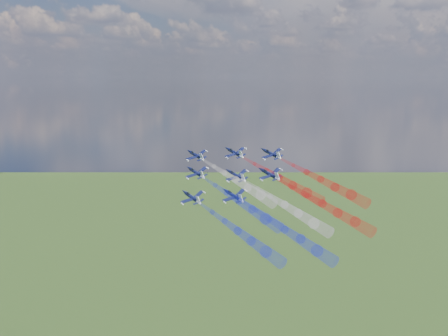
% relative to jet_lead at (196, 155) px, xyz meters
% --- Properties ---
extents(jet_lead, '(13.83, 12.76, 8.11)m').
position_rel_jet_lead_xyz_m(jet_lead, '(0.00, 0.00, 0.00)').
color(jet_lead, black).
extents(trail_lead, '(34.54, 19.82, 13.36)m').
position_rel_jet_lead_xyz_m(trail_lead, '(20.52, -9.69, -5.57)').
color(trail_lead, white).
extents(jet_inner_left, '(13.83, 12.76, 8.11)m').
position_rel_jet_lead_xyz_m(jet_inner_left, '(5.90, -10.35, -4.15)').
color(jet_inner_left, black).
extents(trail_inner_left, '(34.54, 19.82, 13.36)m').
position_rel_jet_lead_xyz_m(trail_inner_left, '(26.42, -20.05, -9.72)').
color(trail_inner_left, '#1B27E8').
extents(jet_inner_right, '(13.83, 12.76, 8.11)m').
position_rel_jet_lead_xyz_m(jet_inner_right, '(13.53, 4.00, 1.33)').
color(jet_inner_right, black).
extents(trail_inner_right, '(34.54, 19.82, 13.36)m').
position_rel_jet_lead_xyz_m(trail_inner_right, '(34.05, -5.69, -4.24)').
color(trail_inner_right, red).
extents(jet_outer_left, '(13.83, 12.76, 8.11)m').
position_rel_jet_lead_xyz_m(jet_outer_left, '(11.25, -22.57, -9.59)').
color(jet_outer_left, black).
extents(trail_outer_left, '(34.54, 19.82, 13.36)m').
position_rel_jet_lead_xyz_m(trail_outer_left, '(31.77, -32.27, -15.17)').
color(trail_outer_left, '#1B27E8').
extents(jet_center_third, '(13.83, 12.76, 8.11)m').
position_rel_jet_lead_xyz_m(jet_center_third, '(19.48, -7.32, -4.48)').
color(jet_center_third, black).
extents(trail_center_third, '(34.54, 19.82, 13.36)m').
position_rel_jet_lead_xyz_m(trail_center_third, '(40.00, -17.02, -10.06)').
color(trail_center_third, white).
extents(jet_outer_right, '(13.83, 12.76, 8.11)m').
position_rel_jet_lead_xyz_m(jet_outer_right, '(26.58, 6.23, 1.50)').
color(jet_outer_right, black).
extents(trail_outer_right, '(34.54, 19.82, 13.36)m').
position_rel_jet_lead_xyz_m(trail_outer_right, '(47.10, -3.47, -4.07)').
color(trail_outer_right, red).
extents(jet_rear_left, '(13.83, 12.76, 8.11)m').
position_rel_jet_lead_xyz_m(jet_rear_left, '(23.71, -18.12, -8.69)').
color(jet_rear_left, black).
extents(trail_rear_left, '(34.54, 19.82, 13.36)m').
position_rel_jet_lead_xyz_m(trail_rear_left, '(44.23, -27.81, -14.26)').
color(trail_rear_left, '#1B27E8').
extents(jet_rear_right, '(13.83, 12.76, 8.11)m').
position_rel_jet_lead_xyz_m(jet_rear_right, '(30.58, -5.39, -3.41)').
color(jet_rear_right, black).
extents(trail_rear_right, '(34.54, 19.82, 13.36)m').
position_rel_jet_lead_xyz_m(trail_rear_right, '(51.10, -15.09, -8.98)').
color(trail_rear_right, red).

